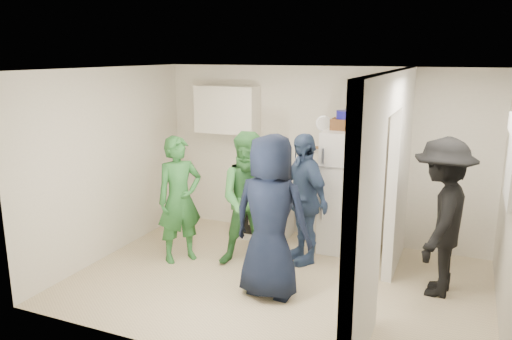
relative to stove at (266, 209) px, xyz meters
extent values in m
plane|color=#CAB98E|center=(0.70, -1.37, -0.42)|extent=(4.80, 4.80, 0.00)
plane|color=silver|center=(0.70, 0.33, 0.83)|extent=(4.80, 0.00, 4.80)
plane|color=silver|center=(0.70, -3.07, 0.83)|extent=(4.80, 0.00, 4.80)
plane|color=silver|center=(-1.70, -1.37, 0.83)|extent=(0.00, 3.40, 3.40)
plane|color=silver|center=(3.10, -1.37, 0.83)|extent=(0.00, 3.40, 3.40)
plane|color=white|center=(0.70, -1.37, 2.08)|extent=(4.80, 4.80, 0.00)
cube|color=silver|center=(1.90, -0.27, 0.83)|extent=(0.12, 1.20, 2.50)
cube|color=silver|center=(1.90, -2.47, 0.83)|extent=(0.12, 1.20, 2.50)
cube|color=silver|center=(1.90, -1.37, 1.88)|extent=(0.12, 1.00, 0.40)
cube|color=white|center=(0.00, 0.00, 0.00)|extent=(0.71, 0.59, 0.85)
cube|color=silver|center=(-0.70, 0.15, 1.43)|extent=(0.95, 0.34, 0.70)
cube|color=white|center=(1.22, -0.03, 0.41)|extent=(0.69, 0.67, 1.67)
cube|color=brown|center=(1.12, 0.02, 1.32)|extent=(0.35, 0.25, 0.15)
cylinder|color=navy|center=(1.12, 0.02, 1.45)|extent=(0.24, 0.24, 0.11)
cylinder|color=yellow|center=(1.44, -0.13, 1.37)|extent=(0.09, 0.09, 0.25)
cylinder|color=white|center=(0.75, 0.31, 1.28)|extent=(0.22, 0.02, 0.22)
cube|color=olive|center=(0.70, 0.28, 0.93)|extent=(0.35, 0.08, 0.03)
cube|color=white|center=(3.06, -1.17, 1.23)|extent=(0.04, 0.76, 0.86)
cylinder|color=#F6A914|center=(-0.12, -0.22, 0.55)|extent=(0.09, 0.09, 0.25)
cylinder|color=#AE260B|center=(0.22, -0.20, 0.48)|extent=(0.09, 0.09, 0.12)
imported|color=#2D7132|center=(-0.71, -1.24, 0.40)|extent=(0.68, 0.72, 1.65)
imported|color=#3D8239|center=(0.20, -1.02, 0.44)|extent=(1.04, 0.94, 1.74)
imported|color=#335170|center=(0.77, -0.64, 0.43)|extent=(1.03, 0.96, 1.70)
imported|color=black|center=(0.73, -1.70, 0.50)|extent=(0.93, 0.64, 1.85)
imported|color=black|center=(2.46, -0.89, 0.47)|extent=(0.78, 1.22, 1.79)
cylinder|color=olive|center=(-0.26, 0.11, 0.56)|extent=(0.06, 0.06, 0.27)
cylinder|color=#184A1C|center=(-0.16, -0.09, 0.58)|extent=(0.07, 0.07, 0.32)
cylinder|color=#A2AAAF|center=(-0.07, 0.17, 0.58)|extent=(0.06, 0.06, 0.31)
cylinder|color=#5D2910|center=(0.00, -0.05, 0.59)|extent=(0.06, 0.06, 0.32)
cylinder|color=#9BA4AC|center=(0.12, 0.20, 0.59)|extent=(0.06, 0.06, 0.32)
cylinder|color=#13341E|center=(0.17, 0.03, 0.56)|extent=(0.06, 0.06, 0.27)
cylinder|color=brown|center=(0.24, 0.14, 0.59)|extent=(0.07, 0.07, 0.33)
cylinder|color=#ABADB8|center=(-0.30, -0.13, 0.57)|extent=(0.06, 0.06, 0.28)
cylinder|color=#4B2B0C|center=(0.05, 0.10, 0.56)|extent=(0.07, 0.07, 0.27)
cylinder|color=#1A4D21|center=(0.29, -0.09, 0.55)|extent=(0.07, 0.07, 0.26)
cylinder|color=olive|center=(-0.20, 0.05, 0.55)|extent=(0.07, 0.07, 0.24)
cylinder|color=#969EA5|center=(0.12, -0.16, 0.56)|extent=(0.07, 0.07, 0.28)
camera|label=1|loc=(2.64, -6.54, 2.25)|focal=35.00mm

